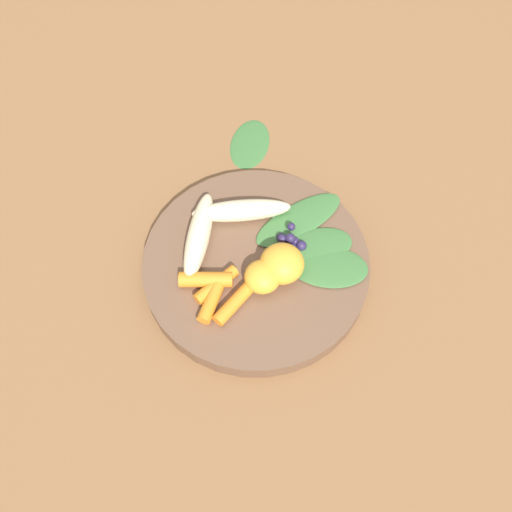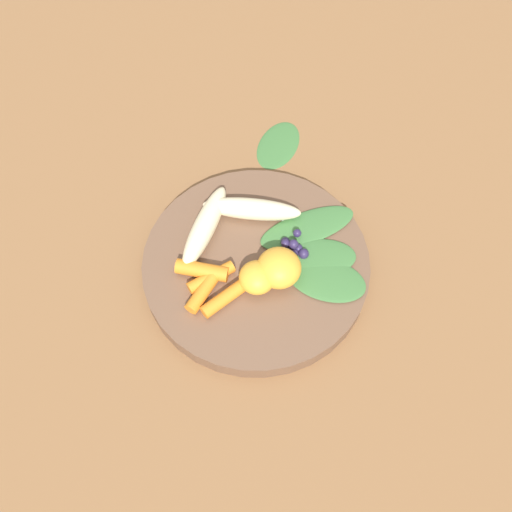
{
  "view_description": "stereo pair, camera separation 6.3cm",
  "coord_description": "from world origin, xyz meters",
  "px_view_note": "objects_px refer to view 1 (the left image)",
  "views": [
    {
      "loc": [
        0.04,
        -0.32,
        0.6
      ],
      "look_at": [
        0.0,
        0.0,
        0.04
      ],
      "focal_mm": 38.22,
      "sensor_mm": 36.0,
      "label": 1
    },
    {
      "loc": [
        0.1,
        -0.3,
        0.6
      ],
      "look_at": [
        0.0,
        0.0,
        0.04
      ],
      "focal_mm": 38.22,
      "sensor_mm": 36.0,
      "label": 2
    }
  ],
  "objects_px": {
    "kale_leaf_stray": "(250,143)",
    "orange_segment_near": "(282,264)",
    "bowl": "(256,265)",
    "banana_peeled_left": "(199,235)",
    "banana_peeled_right": "(241,211)"
  },
  "relations": [
    {
      "from": "bowl",
      "to": "kale_leaf_stray",
      "type": "relative_size",
      "value": 2.96
    },
    {
      "from": "orange_segment_near",
      "to": "kale_leaf_stray",
      "type": "distance_m",
      "value": 0.23
    },
    {
      "from": "bowl",
      "to": "kale_leaf_stray",
      "type": "xyz_separation_m",
      "value": [
        -0.03,
        0.2,
        -0.01
      ]
    },
    {
      "from": "banana_peeled_right",
      "to": "orange_segment_near",
      "type": "height_order",
      "value": "orange_segment_near"
    },
    {
      "from": "banana_peeled_right",
      "to": "orange_segment_near",
      "type": "bearing_deg",
      "value": 116.28
    },
    {
      "from": "kale_leaf_stray",
      "to": "banana_peeled_right",
      "type": "bearing_deg",
      "value": -172.67
    },
    {
      "from": "banana_peeled_right",
      "to": "kale_leaf_stray",
      "type": "distance_m",
      "value": 0.15
    },
    {
      "from": "banana_peeled_left",
      "to": "banana_peeled_right",
      "type": "bearing_deg",
      "value": 133.55
    },
    {
      "from": "banana_peeled_right",
      "to": "orange_segment_near",
      "type": "distance_m",
      "value": 0.09
    },
    {
      "from": "banana_peeled_left",
      "to": "banana_peeled_right",
      "type": "distance_m",
      "value": 0.06
    },
    {
      "from": "kale_leaf_stray",
      "to": "orange_segment_near",
      "type": "bearing_deg",
      "value": -158.87
    },
    {
      "from": "banana_peeled_left",
      "to": "orange_segment_near",
      "type": "distance_m",
      "value": 0.11
    },
    {
      "from": "banana_peeled_left",
      "to": "kale_leaf_stray",
      "type": "bearing_deg",
      "value": 169.55
    },
    {
      "from": "banana_peeled_right",
      "to": "orange_segment_near",
      "type": "xyz_separation_m",
      "value": [
        0.06,
        -0.07,
        0.01
      ]
    },
    {
      "from": "bowl",
      "to": "orange_segment_near",
      "type": "relative_size",
      "value": 5.27
    }
  ]
}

